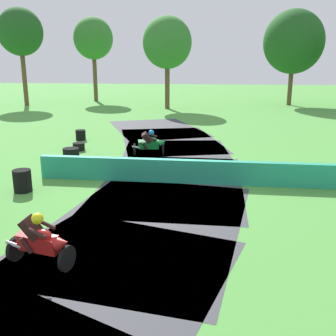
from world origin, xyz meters
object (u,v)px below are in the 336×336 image
(tire_stack_far, at_px, (71,157))
(tire_stack_extra_b, at_px, (81,135))
(tire_stack_extra_a, at_px, (79,147))
(tire_stack_mid_b, at_px, (22,181))
(motorcycle_lead_red, at_px, (40,241))
(motorcycle_chase_green, at_px, (150,143))

(tire_stack_far, relative_size, tire_stack_extra_b, 1.33)
(tire_stack_extra_a, bearing_deg, tire_stack_far, -77.92)
(tire_stack_mid_b, bearing_deg, tire_stack_far, 81.19)
(tire_stack_extra_a, xyz_separation_m, tire_stack_extra_b, (-0.75, 2.66, 0.10))
(motorcycle_lead_red, relative_size, tire_stack_far, 2.13)
(tire_stack_far, height_order, tire_stack_extra_b, tire_stack_far)
(tire_stack_mid_b, distance_m, tire_stack_far, 3.65)
(tire_stack_mid_b, bearing_deg, motorcycle_chase_green, 57.05)
(tire_stack_extra_a, relative_size, tire_stack_extra_b, 1.01)
(tire_stack_mid_b, height_order, tire_stack_extra_b, tire_stack_mid_b)
(motorcycle_chase_green, height_order, tire_stack_far, motorcycle_chase_green)
(motorcycle_lead_red, bearing_deg, tire_stack_extra_b, 104.37)
(motorcycle_lead_red, xyz_separation_m, motorcycle_chase_green, (0.91, 10.93, -0.02))
(motorcycle_chase_green, relative_size, tire_stack_extra_b, 2.81)
(motorcycle_lead_red, height_order, tire_stack_extra_a, motorcycle_lead_red)
(tire_stack_mid_b, bearing_deg, tire_stack_extra_b, 95.12)
(motorcycle_chase_green, bearing_deg, tire_stack_mid_b, -122.95)
(tire_stack_far, distance_m, tire_stack_extra_b, 5.83)
(motorcycle_lead_red, relative_size, tire_stack_extra_a, 2.82)
(tire_stack_mid_b, distance_m, tire_stack_extra_a, 6.62)
(tire_stack_extra_a, height_order, tire_stack_extra_b, tire_stack_extra_b)
(tire_stack_extra_a, bearing_deg, motorcycle_chase_green, -11.81)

